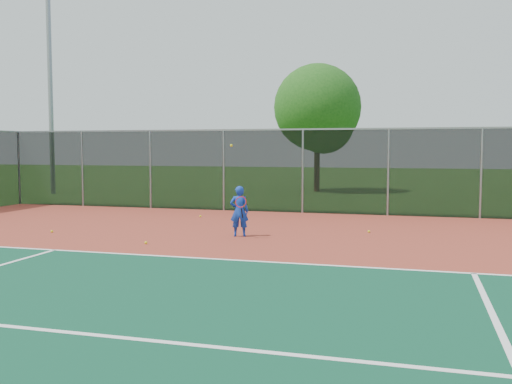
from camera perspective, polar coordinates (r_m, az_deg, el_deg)
ground at (r=8.53m, az=9.06°, el=-11.69°), size 120.00×120.00×0.00m
court_apron at (r=10.45m, az=10.35°, el=-8.63°), size 30.00×20.00×0.02m
fence_back at (r=20.18m, az=13.09°, el=2.07°), size 30.00×0.06×3.03m
tennis_player at (r=15.06m, az=-1.68°, el=-1.91°), size 0.59×0.63×2.44m
practice_ball_0 at (r=16.06m, az=11.22°, el=-3.90°), size 0.07×0.07×0.07m
practice_ball_2 at (r=19.35m, az=-5.58°, el=-2.42°), size 0.07×0.07×0.07m
practice_ball_3 at (r=19.12m, az=-1.76°, el=-2.49°), size 0.07×0.07×0.07m
practice_ball_4 at (r=16.76m, az=-19.74°, el=-3.73°), size 0.07×0.07×0.07m
practice_ball_6 at (r=14.17m, az=-10.96°, el=-5.00°), size 0.07×0.07×0.07m
floodlight_nw at (r=31.30m, az=-19.95°, el=12.51°), size 0.90×0.40×12.24m
tree_back_left at (r=30.88m, az=6.31°, el=8.01°), size 4.66×4.66×6.85m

